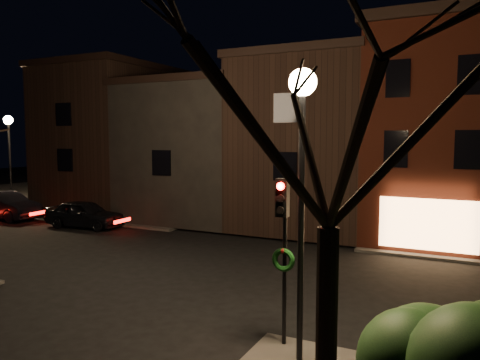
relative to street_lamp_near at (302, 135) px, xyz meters
name	(u,v)px	position (x,y,z in m)	size (l,w,h in m)	color
ground	(201,266)	(-6.20, 6.00, -5.18)	(120.00, 120.00, 0.00)	black
sidewalk_far_left	(130,190)	(-26.20, 26.00, -5.12)	(30.00, 30.00, 0.12)	#2D2B28
corner_building	(437,132)	(1.80, 15.47, 0.22)	(6.50, 8.50, 10.50)	#43150C
row_building_a	(316,142)	(-4.70, 16.50, -0.34)	(7.30, 10.30, 9.40)	black
row_building_b	(207,149)	(-11.95, 16.50, -0.85)	(7.80, 10.30, 8.40)	black
row_building_c	(119,138)	(-19.20, 16.50, -0.09)	(7.30, 10.30, 9.90)	black
street_lamp_near	(302,135)	(0.00, 0.00, 0.00)	(0.60, 0.60, 6.48)	black
street_lamp_far	(9,136)	(-25.20, 12.20, 0.00)	(0.60, 0.60, 6.48)	black
traffic_signal	(283,236)	(-0.60, 0.49, -2.37)	(0.58, 0.38, 4.05)	black
bare_tree_right	(331,71)	(1.30, -2.50, 0.97)	(6.40, 6.40, 8.50)	black
parked_car_a	(85,214)	(-16.27, 9.98, -4.40)	(1.84, 4.58, 1.56)	black
parked_car_b	(5,206)	(-22.75, 9.82, -4.33)	(1.80, 5.16, 1.70)	black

